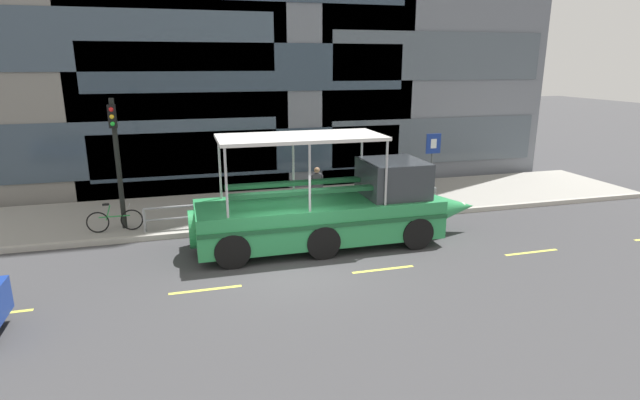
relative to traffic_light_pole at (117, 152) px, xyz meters
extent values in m
plane|color=#3D3D3F|center=(4.74, -4.03, -2.76)|extent=(120.00, 120.00, 0.00)
cube|color=#99968E|center=(4.74, 1.57, -2.67)|extent=(32.00, 4.80, 0.18)
cube|color=#B2ADA3|center=(4.74, -0.92, -2.67)|extent=(32.00, 0.18, 0.18)
cube|color=#DBD64C|center=(2.34, -5.13, -2.76)|extent=(1.80, 0.12, 0.01)
cube|color=#DBD64C|center=(7.14, -5.13, -2.76)|extent=(1.80, 0.12, 0.01)
cube|color=#DBD64C|center=(11.94, -5.13, -2.76)|extent=(1.80, 0.12, 0.01)
cube|color=#3D4C5B|center=(-0.38, 4.34, -0.65)|extent=(12.74, 0.06, 2.32)
cube|color=#3D4C5B|center=(-0.38, 4.34, 3.58)|extent=(12.74, 0.06, 2.32)
cube|color=#2D3D4C|center=(5.07, 4.34, -0.99)|extent=(13.39, 0.06, 1.95)
cube|color=#2D3D4C|center=(5.07, 4.34, 2.56)|extent=(13.39, 0.06, 1.95)
cube|color=#4C5660|center=(13.71, 4.34, -0.83)|extent=(10.36, 0.06, 2.13)
cube|color=#4C5660|center=(13.71, 4.34, 3.04)|extent=(10.36, 0.06, 2.13)
cylinder|color=gray|center=(5.89, -0.58, -1.80)|extent=(10.41, 0.07, 0.07)
cylinder|color=gray|center=(5.89, -0.58, -2.19)|extent=(10.41, 0.06, 0.06)
cylinder|color=gray|center=(0.68, -0.58, -2.19)|extent=(0.09, 0.09, 0.78)
cylinder|color=gray|center=(2.42, -0.58, -2.19)|extent=(0.09, 0.09, 0.78)
cylinder|color=gray|center=(4.15, -0.58, -2.19)|extent=(0.09, 0.09, 0.78)
cylinder|color=gray|center=(5.89, -0.58, -2.19)|extent=(0.09, 0.09, 0.78)
cylinder|color=gray|center=(7.63, -0.58, -2.19)|extent=(0.09, 0.09, 0.78)
cylinder|color=gray|center=(9.36, -0.58, -2.19)|extent=(0.09, 0.09, 0.78)
cylinder|color=gray|center=(11.10, -0.58, -2.19)|extent=(0.09, 0.09, 0.78)
cylinder|color=black|center=(0.00, 0.06, -0.45)|extent=(0.16, 0.16, 4.27)
cube|color=black|center=(0.00, -0.14, 1.14)|extent=(0.24, 0.20, 0.72)
sphere|color=red|center=(0.00, -0.25, 1.36)|extent=(0.14, 0.14, 0.14)
sphere|color=gold|center=(0.00, -0.25, 1.14)|extent=(0.14, 0.14, 0.14)
sphere|color=green|center=(0.00, -0.25, 0.92)|extent=(0.14, 0.14, 0.14)
cylinder|color=#4C4F54|center=(11.31, 0.19, -1.23)|extent=(0.08, 0.08, 2.69)
cube|color=navy|center=(11.31, 0.14, -0.24)|extent=(0.60, 0.04, 0.76)
cube|color=white|center=(11.31, 0.12, -0.24)|extent=(0.24, 0.01, 0.36)
torus|color=black|center=(0.27, -0.25, -2.23)|extent=(0.70, 0.04, 0.70)
torus|color=black|center=(-0.77, -0.25, -2.23)|extent=(0.70, 0.04, 0.70)
cylinder|color=#268C3F|center=(-0.25, -0.25, -2.07)|extent=(0.95, 0.04, 0.04)
cylinder|color=#268C3F|center=(-0.43, -0.25, -1.93)|extent=(0.19, 0.04, 0.51)
cube|color=black|center=(-0.47, -0.25, -1.65)|extent=(0.20, 0.08, 0.06)
cylinder|color=#A5A5AA|center=(0.23, -0.25, -1.73)|extent=(0.03, 0.46, 0.03)
cube|color=#2D9351|center=(5.95, -2.80, -1.90)|extent=(7.44, 2.38, 1.18)
cone|color=#2D9351|center=(10.51, -2.80, -1.90)|extent=(1.67, 1.12, 1.12)
cylinder|color=#2D9351|center=(2.23, -2.80, -1.90)|extent=(0.37, 1.12, 1.12)
cube|color=#19512C|center=(5.95, -4.01, -1.75)|extent=(7.44, 0.04, 0.12)
sphere|color=white|center=(10.93, -2.80, -1.85)|extent=(0.22, 0.22, 0.22)
cube|color=#33383D|center=(8.37, -2.80, -0.75)|extent=(1.86, 2.00, 1.11)
cube|color=silver|center=(5.39, -2.80, 0.65)|extent=(4.84, 2.19, 0.10)
cylinder|color=#B2B2B7|center=(7.69, -1.75, -0.36)|extent=(0.07, 0.07, 1.91)
cylinder|color=#B2B2B7|center=(7.69, -3.85, -0.36)|extent=(0.07, 0.07, 1.91)
cylinder|color=#B2B2B7|center=(5.39, -1.75, -0.36)|extent=(0.07, 0.07, 1.91)
cylinder|color=#B2B2B7|center=(5.39, -3.85, -0.36)|extent=(0.07, 0.07, 1.91)
cylinder|color=#B2B2B7|center=(3.09, -1.75, -0.36)|extent=(0.07, 0.07, 1.91)
cylinder|color=#B2B2B7|center=(3.09, -3.85, -0.36)|extent=(0.07, 0.07, 1.91)
cube|color=#19512C|center=(5.39, -2.23, -0.86)|extent=(4.45, 0.28, 0.12)
cube|color=#19512C|center=(5.39, -3.37, -0.86)|extent=(4.45, 0.28, 0.12)
cylinder|color=black|center=(8.74, -1.71, -2.26)|extent=(1.00, 0.28, 1.00)
cylinder|color=black|center=(8.74, -3.89, -2.26)|extent=(1.00, 0.28, 1.00)
cylinder|color=black|center=(5.76, -1.71, -2.26)|extent=(1.00, 0.28, 1.00)
cylinder|color=black|center=(5.76, -3.89, -2.26)|extent=(1.00, 0.28, 1.00)
cylinder|color=black|center=(3.16, -1.71, -2.26)|extent=(1.00, 0.28, 1.00)
cylinder|color=black|center=(3.16, -3.89, -2.26)|extent=(1.00, 0.28, 1.00)
cylinder|color=#47423D|center=(8.95, 0.96, -2.15)|extent=(0.11, 0.11, 0.86)
cylinder|color=#47423D|center=(8.98, 0.80, -2.15)|extent=(0.11, 0.11, 0.86)
cube|color=navy|center=(8.97, 0.88, -1.42)|extent=(0.24, 0.35, 0.61)
cylinder|color=navy|center=(8.93, 1.09, -1.45)|extent=(0.07, 0.07, 0.55)
cylinder|color=navy|center=(9.00, 0.67, -1.45)|extent=(0.07, 0.07, 0.55)
sphere|color=#936B4C|center=(8.97, 0.88, -0.97)|extent=(0.24, 0.24, 0.24)
cylinder|color=#47423D|center=(6.73, 0.59, -2.18)|extent=(0.10, 0.10, 0.79)
cylinder|color=#47423D|center=(6.88, 0.54, -2.18)|extent=(0.10, 0.10, 0.79)
cube|color=#38383D|center=(6.80, 0.57, -1.51)|extent=(0.34, 0.26, 0.56)
cylinder|color=#38383D|center=(6.62, 0.63, -1.54)|extent=(0.07, 0.07, 0.50)
cylinder|color=#38383D|center=(6.99, 0.50, -1.54)|extent=(0.07, 0.07, 0.50)
sphere|color=#936B4C|center=(6.80, 0.57, -1.10)|extent=(0.22, 0.22, 0.22)
camera|label=1|loc=(2.02, -17.01, 2.76)|focal=28.12mm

